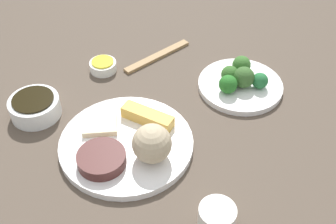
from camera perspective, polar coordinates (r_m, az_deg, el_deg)
tabletop at (r=0.90m, az=-2.80°, el=-4.04°), size 2.20×2.20×0.02m
main_plate at (r=0.87m, az=-5.64°, el=-4.27°), size 0.27×0.27×0.02m
rice_scoop at (r=0.80m, az=-1.99°, el=-4.25°), size 0.08×0.08×0.08m
spring_roll at (r=0.89m, az=-2.78°, el=-0.65°), size 0.11×0.10×0.03m
crab_rangoon_wonton at (r=0.90m, az=-9.16°, el=-1.64°), size 0.08×0.07×0.01m
stir_fry_heap at (r=0.82m, az=-8.94°, el=-6.26°), size 0.09×0.09×0.02m
broccoli_plate at (r=1.02m, az=9.70°, el=3.53°), size 0.20×0.20×0.01m
broccoli_floret_0 at (r=0.99m, az=10.17°, el=4.62°), size 0.05×0.05×0.05m
broccoli_floret_1 at (r=0.97m, az=8.10°, el=3.72°), size 0.04×0.04×0.04m
broccoli_floret_2 at (r=1.03m, az=9.87°, el=6.27°), size 0.04×0.04×0.04m
broccoli_floret_3 at (r=1.00m, az=8.34°, el=5.03°), size 0.04×0.04×0.04m
broccoli_floret_4 at (r=1.00m, az=12.28°, el=4.15°), size 0.04×0.04×0.04m
soy_sauce_bowl at (r=0.97m, az=-17.48°, el=0.61°), size 0.11×0.11×0.04m
soy_sauce_bowl_liquid at (r=0.96m, az=-17.76°, el=1.63°), size 0.09×0.09×0.00m
sauce_ramekin_hot_mustard at (r=1.07m, az=-8.74°, el=6.11°), size 0.07×0.07×0.02m
sauce_ramekin_hot_mustard_liquid at (r=1.06m, az=-8.81°, el=6.71°), size 0.05×0.05×0.00m
teacup at (r=0.74m, az=6.59°, el=-13.98°), size 0.06×0.06×0.05m
chopsticks_pair at (r=1.10m, az=-1.44°, el=7.52°), size 0.19×0.11×0.01m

